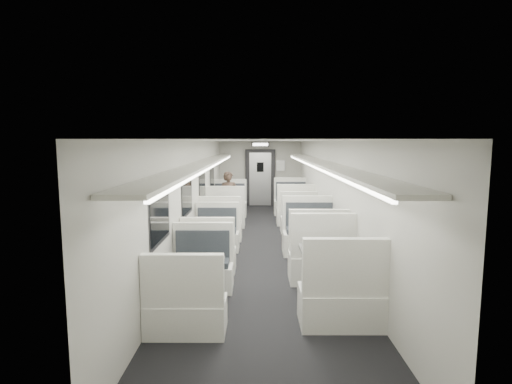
{
  "coord_description": "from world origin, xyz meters",
  "views": [
    {
      "loc": [
        -0.12,
        -8.76,
        2.38
      ],
      "look_at": [
        -0.14,
        0.63,
        1.19
      ],
      "focal_mm": 28.0,
      "sensor_mm": 36.0,
      "label": 1
    }
  ],
  "objects_px": {
    "booth_right_b": "(302,224)",
    "booth_right_c": "(315,245)",
    "booth_left_c": "(213,243)",
    "booth_right_a": "(293,206)",
    "booth_left_b": "(223,219)",
    "booth_right_d": "(331,274)",
    "passenger": "(229,198)",
    "exit_sign": "(260,144)",
    "booth_left_d": "(195,284)",
    "booth_left_a": "(228,208)",
    "vestibule_door": "(260,178)"
  },
  "relations": [
    {
      "from": "booth_left_d",
      "to": "vestibule_door",
      "type": "relative_size",
      "value": 0.95
    },
    {
      "from": "booth_right_a",
      "to": "passenger",
      "type": "distance_m",
      "value": 2.1
    },
    {
      "from": "booth_left_b",
      "to": "passenger",
      "type": "bearing_deg",
      "value": 86.17
    },
    {
      "from": "booth_left_d",
      "to": "booth_left_c",
      "type": "bearing_deg",
      "value": 90.0
    },
    {
      "from": "booth_right_d",
      "to": "exit_sign",
      "type": "bearing_deg",
      "value": 96.79
    },
    {
      "from": "booth_right_a",
      "to": "booth_left_c",
      "type": "bearing_deg",
      "value": -114.98
    },
    {
      "from": "booth_left_a",
      "to": "exit_sign",
      "type": "bearing_deg",
      "value": 67.1
    },
    {
      "from": "booth_left_c",
      "to": "booth_right_a",
      "type": "bearing_deg",
      "value": 65.02
    },
    {
      "from": "booth_right_b",
      "to": "exit_sign",
      "type": "relative_size",
      "value": 3.19
    },
    {
      "from": "booth_right_c",
      "to": "vestibule_door",
      "type": "distance_m",
      "value": 7.32
    },
    {
      "from": "booth_right_a",
      "to": "passenger",
      "type": "bearing_deg",
      "value": -158.51
    },
    {
      "from": "booth_left_a",
      "to": "booth_right_a",
      "type": "xyz_separation_m",
      "value": [
        2.0,
        0.32,
        0.01
      ]
    },
    {
      "from": "booth_right_c",
      "to": "vestibule_door",
      "type": "relative_size",
      "value": 1.09
    },
    {
      "from": "booth_left_d",
      "to": "booth_right_d",
      "type": "distance_m",
      "value": 2.03
    },
    {
      "from": "booth_right_b",
      "to": "vestibule_door",
      "type": "relative_size",
      "value": 0.94
    },
    {
      "from": "booth_right_a",
      "to": "passenger",
      "type": "xyz_separation_m",
      "value": [
        -1.93,
        -0.76,
        0.37
      ]
    },
    {
      "from": "booth_right_c",
      "to": "exit_sign",
      "type": "relative_size",
      "value": 3.68
    },
    {
      "from": "booth_right_c",
      "to": "booth_right_d",
      "type": "bearing_deg",
      "value": -90.0
    },
    {
      "from": "booth_left_a",
      "to": "booth_left_d",
      "type": "height_order",
      "value": "booth_left_a"
    },
    {
      "from": "booth_left_d",
      "to": "passenger",
      "type": "distance_m",
      "value": 5.93
    },
    {
      "from": "booth_right_b",
      "to": "booth_right_c",
      "type": "bearing_deg",
      "value": -90.0
    },
    {
      "from": "booth_right_b",
      "to": "passenger",
      "type": "height_order",
      "value": "passenger"
    },
    {
      "from": "booth_left_a",
      "to": "booth_right_b",
      "type": "relative_size",
      "value": 1.11
    },
    {
      "from": "booth_left_d",
      "to": "booth_right_a",
      "type": "height_order",
      "value": "booth_right_a"
    },
    {
      "from": "booth_right_b",
      "to": "booth_right_a",
      "type": "bearing_deg",
      "value": 90.0
    },
    {
      "from": "vestibule_door",
      "to": "booth_right_b",
      "type": "bearing_deg",
      "value": -78.78
    },
    {
      "from": "booth_left_b",
      "to": "vestibule_door",
      "type": "bearing_deg",
      "value": 77.24
    },
    {
      "from": "booth_left_a",
      "to": "booth_right_c",
      "type": "distance_m",
      "value": 4.81
    },
    {
      "from": "booth_left_c",
      "to": "booth_right_c",
      "type": "height_order",
      "value": "booth_right_c"
    },
    {
      "from": "booth_left_b",
      "to": "booth_left_c",
      "type": "distance_m",
      "value": 2.42
    },
    {
      "from": "booth_left_d",
      "to": "passenger",
      "type": "xyz_separation_m",
      "value": [
        0.07,
        5.91,
        0.41
      ]
    },
    {
      "from": "booth_left_b",
      "to": "booth_right_d",
      "type": "bearing_deg",
      "value": -65.9
    },
    {
      "from": "booth_left_b",
      "to": "booth_right_d",
      "type": "relative_size",
      "value": 0.91
    },
    {
      "from": "booth_left_b",
      "to": "booth_right_a",
      "type": "xyz_separation_m",
      "value": [
        2.0,
        1.88,
        0.03
      ]
    },
    {
      "from": "booth_left_b",
      "to": "booth_left_c",
      "type": "height_order",
      "value": "booth_left_b"
    },
    {
      "from": "booth_left_c",
      "to": "booth_left_d",
      "type": "bearing_deg",
      "value": -90.0
    },
    {
      "from": "booth_right_a",
      "to": "booth_right_c",
      "type": "bearing_deg",
      "value": -90.0
    },
    {
      "from": "booth_left_c",
      "to": "booth_right_d",
      "type": "xyz_separation_m",
      "value": [
        2.0,
        -2.05,
        0.05
      ]
    },
    {
      "from": "exit_sign",
      "to": "booth_left_a",
      "type": "bearing_deg",
      "value": -112.9
    },
    {
      "from": "vestibule_door",
      "to": "exit_sign",
      "type": "relative_size",
      "value": 3.39
    },
    {
      "from": "booth_right_c",
      "to": "vestibule_door",
      "type": "xyz_separation_m",
      "value": [
        -1.0,
        7.23,
        0.63
      ]
    },
    {
      "from": "booth_left_c",
      "to": "booth_left_b",
      "type": "bearing_deg",
      "value": 90.0
    },
    {
      "from": "booth_left_c",
      "to": "booth_right_d",
      "type": "distance_m",
      "value": 2.87
    },
    {
      "from": "booth_left_a",
      "to": "booth_right_d",
      "type": "bearing_deg",
      "value": -71.65
    },
    {
      "from": "booth_left_b",
      "to": "exit_sign",
      "type": "xyz_separation_m",
      "value": [
        1.0,
        3.93,
        1.91
      ]
    },
    {
      "from": "exit_sign",
      "to": "booth_right_a",
      "type": "bearing_deg",
      "value": -63.98
    },
    {
      "from": "booth_left_c",
      "to": "booth_right_a",
      "type": "xyz_separation_m",
      "value": [
        2.0,
        4.29,
        0.05
      ]
    },
    {
      "from": "booth_left_d",
      "to": "booth_right_c",
      "type": "height_order",
      "value": "booth_right_c"
    },
    {
      "from": "booth_left_a",
      "to": "vestibule_door",
      "type": "bearing_deg",
      "value": 70.7
    },
    {
      "from": "booth_right_c",
      "to": "passenger",
      "type": "relative_size",
      "value": 1.49
    }
  ]
}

